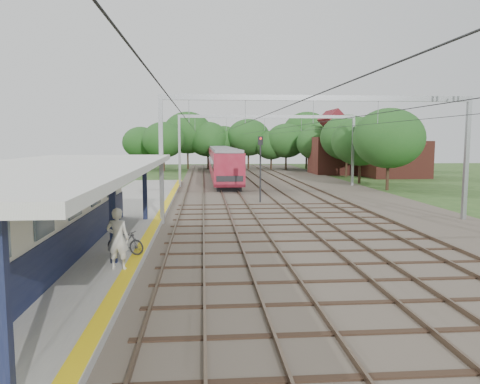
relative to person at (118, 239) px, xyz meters
name	(u,v)px	position (x,y,z in m)	size (l,w,h in m)	color
ground	(325,339)	(5.60, -5.11, -1.38)	(160.00, 160.00, 0.00)	#2D4C1E
ballast_bed	(281,192)	(9.60, 24.89, -1.33)	(18.00, 90.00, 0.10)	#473D33
platform	(112,226)	(-1.90, 8.89, -1.20)	(5.00, 52.00, 0.35)	gray
yellow_stripe	(156,222)	(0.35, 8.89, -1.02)	(0.45, 52.00, 0.01)	yellow
station_building	(34,211)	(-3.28, 1.88, 0.67)	(3.41, 18.00, 3.40)	beige
canopy	(55,168)	(-2.17, 0.89, 2.27)	(6.40, 20.00, 3.44)	#111736
rail_tracks	(252,191)	(7.10, 24.89, -1.20)	(11.80, 88.00, 0.15)	brown
catenary_system	(284,128)	(8.99, 20.17, 4.14)	(17.22, 88.00, 7.00)	gray
tree_band	(249,138)	(9.44, 52.01, 3.54)	(31.72, 30.88, 8.82)	#382619
house_near	(395,153)	(26.60, 40.89, 1.61)	(7.00, 6.12, 7.89)	brown
house_far	(342,150)	(21.60, 46.89, 1.86)	(8.00, 6.12, 8.66)	brown
person	(118,239)	(0.00, 0.00, 0.00)	(0.75, 0.49, 2.05)	beige
bicycle	(125,242)	(-0.10, 2.03, -0.56)	(0.44, 1.54, 0.93)	black
train	(222,161)	(5.10, 41.61, 0.66)	(2.76, 34.32, 3.63)	black
signal_post	(260,160)	(6.95, 18.13, 1.81)	(0.38, 0.33, 4.85)	black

